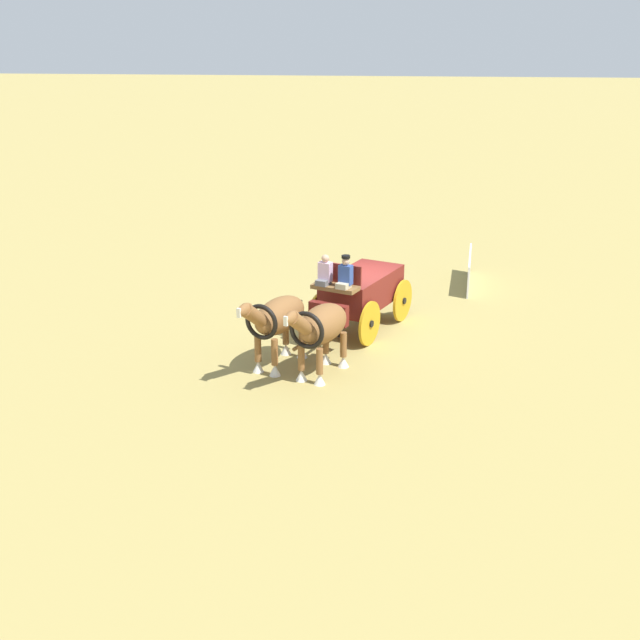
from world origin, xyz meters
The scene contains 5 objects.
ground_plane centered at (0.00, 0.00, 0.00)m, with size 220.00×220.00×0.00m, color #9E8C4C.
show_wagon centered at (0.16, -0.07, 1.20)m, with size 5.81×3.15×2.73m.
draft_horse_near centered at (3.77, -0.89, 1.35)m, with size 2.87×1.68×2.23m.
draft_horse_off centered at (3.27, -2.09, 1.37)m, with size 2.99×1.72×2.24m.
sponsor_banner centered at (-4.71, 3.52, 0.55)m, with size 3.20×0.06×1.10m, color silver.
Camera 1 is at (24.72, 1.15, 9.04)m, focal length 48.65 mm.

